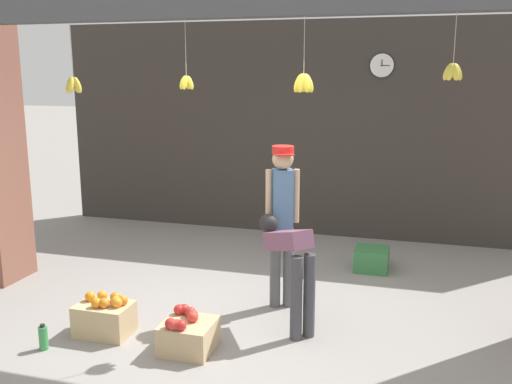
{
  "coord_description": "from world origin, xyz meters",
  "views": [
    {
      "loc": [
        1.59,
        -5.05,
        2.41
      ],
      "look_at": [
        0.0,
        0.47,
        1.19
      ],
      "focal_mm": 40.0,
      "sensor_mm": 36.0,
      "label": 1
    }
  ],
  "objects": [
    {
      "name": "storefront_awning",
      "position": [
        0.01,
        0.12,
        2.98
      ],
      "size": [
        5.77,
        0.27,
        0.95
      ],
      "color": "#4C4C51"
    },
    {
      "name": "shop_back_wall",
      "position": [
        0.0,
        3.2,
        1.56
      ],
      "size": [
        7.67,
        0.12,
        3.13
      ],
      "primitive_type": "cube",
      "color": "#38332D",
      "rests_on": "ground_plane"
    },
    {
      "name": "produce_box_green",
      "position": [
        1.11,
        1.79,
        0.14
      ],
      "size": [
        0.41,
        0.42,
        0.27
      ],
      "primitive_type": "cube",
      "color": "#387A42",
      "rests_on": "ground_plane"
    },
    {
      "name": "shopkeeper",
      "position": [
        0.3,
        0.4,
        1.0
      ],
      "size": [
        0.32,
        0.3,
        1.69
      ],
      "rotation": [
        0.0,
        0.0,
        3.52
      ],
      "color": "#56565B",
      "rests_on": "ground_plane"
    },
    {
      "name": "fruit_crate_oranges",
      "position": [
        -1.13,
        -0.69,
        0.17
      ],
      "size": [
        0.5,
        0.35,
        0.39
      ],
      "color": "tan",
      "rests_on": "ground_plane"
    },
    {
      "name": "water_bottle",
      "position": [
        -1.5,
        -1.11,
        0.11
      ],
      "size": [
        0.08,
        0.08,
        0.24
      ],
      "color": "#38934C",
      "rests_on": "ground_plane"
    },
    {
      "name": "worker_stooping",
      "position": [
        0.5,
        -0.1,
        0.69
      ],
      "size": [
        0.65,
        0.66,
        1.03
      ],
      "rotation": [
        0.0,
        0.0,
        0.77
      ],
      "color": "#424247",
      "rests_on": "ground_plane"
    },
    {
      "name": "wall_clock",
      "position": [
        1.04,
        3.13,
        2.49
      ],
      "size": [
        0.34,
        0.03,
        0.34
      ],
      "color": "black"
    },
    {
      "name": "ground_plane",
      "position": [
        0.0,
        0.0,
        0.0
      ],
      "size": [
        60.0,
        60.0,
        0.0
      ],
      "primitive_type": "plane",
      "color": "gray"
    },
    {
      "name": "fruit_crate_apples",
      "position": [
        -0.27,
        -0.77,
        0.15
      ],
      "size": [
        0.45,
        0.44,
        0.35
      ],
      "color": "tan",
      "rests_on": "ground_plane"
    }
  ]
}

